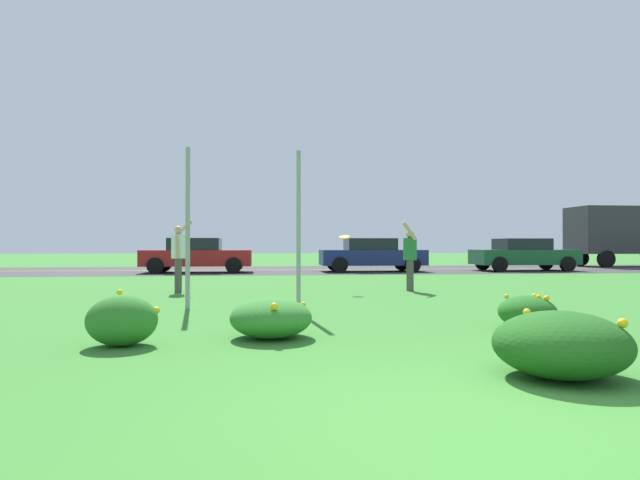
# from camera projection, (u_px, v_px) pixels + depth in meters

# --- Properties ---
(ground_plane) EXTENTS (120.00, 120.00, 0.00)m
(ground_plane) POSITION_uv_depth(u_px,v_px,m) (316.00, 289.00, 13.83)
(ground_plane) COLOR #387A2D
(highway_strip) EXTENTS (120.00, 8.48, 0.01)m
(highway_strip) POSITION_uv_depth(u_px,v_px,m) (293.00, 270.00, 24.39)
(highway_strip) COLOR #38383A
(highway_strip) RESTS_ON ground
(highway_center_stripe) EXTENTS (120.00, 0.16, 0.00)m
(highway_center_stripe) POSITION_uv_depth(u_px,v_px,m) (293.00, 270.00, 24.39)
(highway_center_stripe) COLOR yellow
(highway_center_stripe) RESTS_ON ground
(daylily_clump_mid_right) EXTENTS (1.18, 1.11, 0.58)m
(daylily_clump_mid_right) POSITION_uv_depth(u_px,v_px,m) (561.00, 344.00, 4.60)
(daylily_clump_mid_right) COLOR #1E5619
(daylily_clump_mid_right) RESTS_ON ground
(daylily_clump_near_camera) EXTENTS (1.03, 1.04, 0.50)m
(daylily_clump_near_camera) POSITION_uv_depth(u_px,v_px,m) (271.00, 318.00, 6.56)
(daylily_clump_near_camera) COLOR #337F2D
(daylily_clump_near_camera) RESTS_ON ground
(daylily_clump_mid_left) EXTENTS (0.77, 0.85, 0.49)m
(daylily_clump_mid_left) POSITION_uv_depth(u_px,v_px,m) (527.00, 312.00, 7.28)
(daylily_clump_mid_left) COLOR #23661E
(daylily_clump_mid_left) RESTS_ON ground
(daylily_clump_front_left) EXTENTS (0.81, 0.68, 0.63)m
(daylily_clump_front_left) POSITION_uv_depth(u_px,v_px,m) (122.00, 321.00, 6.04)
(daylily_clump_front_left) COLOR #2D7526
(daylily_clump_front_left) RESTS_ON ground
(sign_post_near_path) EXTENTS (0.07, 0.10, 2.94)m
(sign_post_near_path) POSITION_uv_depth(u_px,v_px,m) (188.00, 228.00, 9.54)
(sign_post_near_path) COLOR #93969B
(sign_post_near_path) RESTS_ON ground
(sign_post_by_roadside) EXTENTS (0.07, 0.10, 2.79)m
(sign_post_by_roadside) POSITION_uv_depth(u_px,v_px,m) (298.00, 232.00, 9.04)
(sign_post_by_roadside) COLOR #93969B
(sign_post_by_roadside) RESTS_ON ground
(person_thrower_white_shirt) EXTENTS (0.50, 0.49, 1.79)m
(person_thrower_white_shirt) POSITION_uv_depth(u_px,v_px,m) (178.00, 252.00, 12.84)
(person_thrower_white_shirt) COLOR silver
(person_thrower_white_shirt) RESTS_ON ground
(person_catcher_green_shirt) EXTENTS (0.43, 0.49, 1.75)m
(person_catcher_green_shirt) POSITION_uv_depth(u_px,v_px,m) (410.00, 254.00, 13.22)
(person_catcher_green_shirt) COLOR #287038
(person_catcher_green_shirt) RESTS_ON ground
(frisbee_orange) EXTENTS (0.27, 0.26, 0.13)m
(frisbee_orange) POSITION_uv_depth(u_px,v_px,m) (344.00, 237.00, 12.84)
(frisbee_orange) COLOR orange
(car_red_center_left) EXTENTS (4.50, 2.00, 1.45)m
(car_red_center_left) POSITION_uv_depth(u_px,v_px,m) (197.00, 255.00, 22.05)
(car_red_center_left) COLOR maroon
(car_red_center_left) RESTS_ON ground
(car_navy_center_right) EXTENTS (4.50, 2.00, 1.45)m
(car_navy_center_right) POSITION_uv_depth(u_px,v_px,m) (372.00, 255.00, 22.85)
(car_navy_center_right) COLOR navy
(car_navy_center_right) RESTS_ON ground
(car_dark_green_rightmost) EXTENTS (4.50, 2.00, 1.45)m
(car_dark_green_rightmost) POSITION_uv_depth(u_px,v_px,m) (523.00, 254.00, 23.60)
(car_dark_green_rightmost) COLOR #194C2D
(car_dark_green_rightmost) RESTS_ON ground
(box_truck_gray) EXTENTS (6.70, 2.46, 3.20)m
(box_truck_gray) POSITION_uv_depth(u_px,v_px,m) (631.00, 233.00, 28.27)
(box_truck_gray) COLOR slate
(box_truck_gray) RESTS_ON ground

